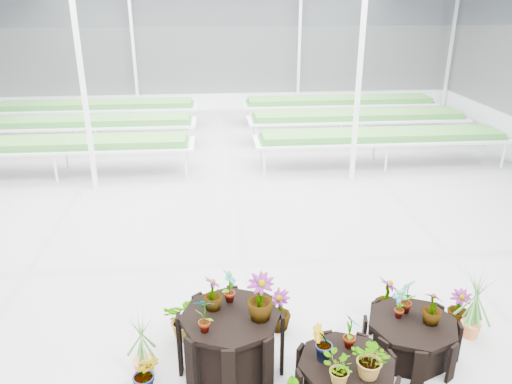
{
  "coord_description": "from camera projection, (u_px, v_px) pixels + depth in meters",
  "views": [
    {
      "loc": [
        -0.29,
        -6.96,
        4.2
      ],
      "look_at": [
        0.36,
        0.19,
        1.3
      ],
      "focal_mm": 35.0,
      "sensor_mm": 36.0,
      "label": 1
    }
  ],
  "objects": [
    {
      "name": "ground_plane",
      "position": [
        235.0,
        272.0,
        8.02
      ],
      "size": [
        24.0,
        24.0,
        0.0
      ],
      "primitive_type": "plane",
      "color": "gray",
      "rests_on": "ground"
    },
    {
      "name": "greenhouse_shell",
      "position": [
        233.0,
        137.0,
        7.18
      ],
      "size": [
        18.0,
        24.0,
        4.5
      ],
      "primitive_type": null,
      "color": "white",
      "rests_on": "ground"
    },
    {
      "name": "steel_frame",
      "position": [
        233.0,
        137.0,
        7.18
      ],
      "size": [
        18.0,
        24.0,
        4.5
      ],
      "primitive_type": null,
      "color": "silver",
      "rests_on": "ground"
    },
    {
      "name": "nursery_benches",
      "position": [
        222.0,
        131.0,
        14.52
      ],
      "size": [
        16.0,
        7.0,
        0.84
      ],
      "primitive_type": null,
      "color": "silver",
      "rests_on": "ground"
    },
    {
      "name": "plinth_tall",
      "position": [
        231.0,
        344.0,
        5.77
      ],
      "size": [
        1.28,
        1.28,
        0.81
      ],
      "primitive_type": "cylinder",
      "rotation": [
        0.0,
        0.0,
        -0.08
      ],
      "color": "black",
      "rests_on": "ground"
    },
    {
      "name": "plinth_mid",
      "position": [
        345.0,
        384.0,
        5.36
      ],
      "size": [
        1.25,
        1.25,
        0.56
      ],
      "primitive_type": "cylinder",
      "rotation": [
        0.0,
        0.0,
        0.19
      ],
      "color": "black",
      "rests_on": "ground"
    },
    {
      "name": "plinth_low",
      "position": [
        410.0,
        339.0,
        6.1
      ],
      "size": [
        1.32,
        1.32,
        0.5
      ],
      "primitive_type": "cylinder",
      "rotation": [
        0.0,
        0.0,
        -0.21
      ],
      "color": "black",
      "rests_on": "ground"
    },
    {
      "name": "nursery_plants",
      "position": [
        308.0,
        334.0,
        5.83
      ],
      "size": [
        4.74,
        2.94,
        1.35
      ],
      "color": "#3B6F30",
      "rests_on": "ground"
    }
  ]
}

